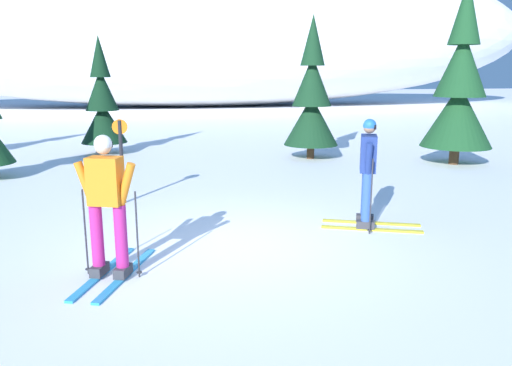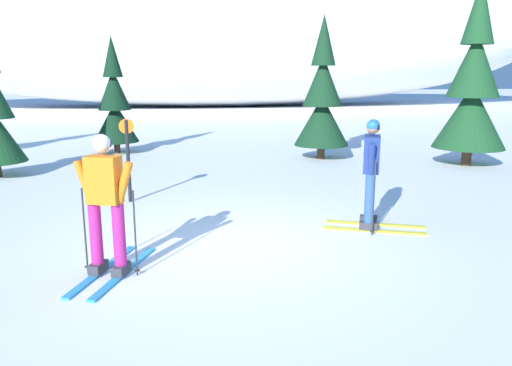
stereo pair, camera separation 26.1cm
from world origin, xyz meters
TOP-DOWN VIEW (x-y plane):
  - ground_plane at (0.00, 0.00)m, footprint 120.00×120.00m
  - skier_orange_jacket at (-1.67, -0.91)m, footprint 0.96×1.74m
  - skier_navy_jacket at (2.19, 0.42)m, footprint 1.64×1.01m
  - pine_tree_center at (-2.63, 8.85)m, footprint 1.35×1.35m
  - pine_tree_center_right at (3.24, 6.87)m, footprint 1.54×1.54m
  - pine_tree_far_right at (6.78, 5.26)m, footprint 1.85×1.85m
  - snow_ridge_background at (2.18, 29.99)m, footprint 49.95×14.57m
  - trail_marker_post at (-1.73, 2.73)m, footprint 0.28×0.07m

SIDE VIEW (x-z plane):
  - ground_plane at x=0.00m, z-range 0.00..0.00m
  - trail_marker_post at x=-1.73m, z-range 0.10..1.70m
  - skier_orange_jacket at x=-1.67m, z-range 0.03..1.78m
  - skier_navy_jacket at x=2.19m, z-range 0.06..1.79m
  - pine_tree_center at x=-2.63m, z-range -0.29..3.21m
  - pine_tree_center_right at x=3.24m, z-range -0.33..3.67m
  - pine_tree_far_right at x=6.78m, z-range -0.39..4.39m
  - snow_ridge_background at x=2.18m, z-range 0.00..10.72m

